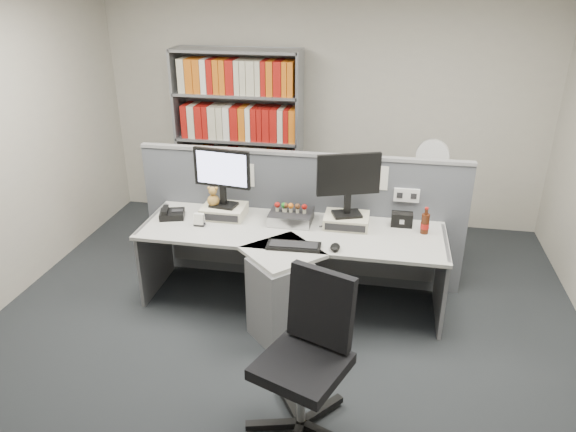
% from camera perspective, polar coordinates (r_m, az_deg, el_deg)
% --- Properties ---
extents(ground, '(5.50, 5.50, 0.00)m').
position_cam_1_polar(ground, '(4.31, -1.65, -14.81)').
color(ground, '#292C30').
rests_on(ground, ground).
extents(room_shell, '(5.04, 5.54, 2.72)m').
position_cam_1_polar(room_shell, '(3.47, -2.01, 8.84)').
color(room_shell, '#BCB7A8').
rests_on(room_shell, ground).
extents(partition, '(3.00, 0.08, 1.27)m').
position_cam_1_polar(partition, '(5.02, 1.32, -0.08)').
color(partition, '#575A62').
rests_on(partition, ground).
extents(desk, '(2.60, 1.20, 0.72)m').
position_cam_1_polar(desk, '(4.53, -0.13, -5.64)').
color(desk, '#B7B7B1').
rests_on(desk, ground).
extents(monitor_riser_left, '(0.38, 0.31, 0.10)m').
position_cam_1_polar(monitor_riser_left, '(4.87, -6.80, 0.51)').
color(monitor_riser_left, beige).
rests_on(monitor_riser_left, desk).
extents(monitor_riser_right, '(0.38, 0.31, 0.10)m').
position_cam_1_polar(monitor_riser_right, '(4.67, 6.21, -0.49)').
color(monitor_riser_right, beige).
rests_on(monitor_riser_right, desk).
extents(monitor_left, '(0.52, 0.19, 0.53)m').
position_cam_1_polar(monitor_left, '(4.73, -7.00, 4.56)').
color(monitor_left, black).
rests_on(monitor_left, monitor_riser_left).
extents(monitor_right, '(0.52, 0.24, 0.55)m').
position_cam_1_polar(monitor_right, '(4.53, 6.42, 3.88)').
color(monitor_right, black).
rests_on(monitor_right, monitor_riser_right).
extents(desktop_pc, '(0.37, 0.33, 0.10)m').
position_cam_1_polar(desktop_pc, '(4.73, 0.33, -0.05)').
color(desktop_pc, black).
rests_on(desktop_pc, desk).
extents(figurines, '(0.29, 0.05, 0.09)m').
position_cam_1_polar(figurines, '(4.67, 0.20, 1.00)').
color(figurines, beige).
rests_on(figurines, desktop_pc).
extents(keyboard, '(0.44, 0.18, 0.03)m').
position_cam_1_polar(keyboard, '(4.30, 0.61, -3.17)').
color(keyboard, black).
rests_on(keyboard, desk).
extents(mouse, '(0.08, 0.12, 0.05)m').
position_cam_1_polar(mouse, '(4.27, 5.02, -3.30)').
color(mouse, black).
rests_on(mouse, desk).
extents(desk_phone, '(0.26, 0.24, 0.09)m').
position_cam_1_polar(desk_phone, '(4.93, -12.23, 0.23)').
color(desk_phone, black).
rests_on(desk_phone, desk).
extents(desk_calendar, '(0.09, 0.07, 0.11)m').
position_cam_1_polar(desk_calendar, '(4.72, -9.38, -0.45)').
color(desk_calendar, black).
rests_on(desk_calendar, desk).
extents(plush_toy, '(0.11, 0.11, 0.19)m').
position_cam_1_polar(plush_toy, '(4.83, -7.93, 1.91)').
color(plush_toy, '#A37A36').
rests_on(plush_toy, monitor_riser_left).
extents(speaker, '(0.18, 0.10, 0.12)m').
position_cam_1_polar(speaker, '(4.74, 11.96, -0.36)').
color(speaker, black).
rests_on(speaker, desk).
extents(cola_bottle, '(0.07, 0.07, 0.23)m').
position_cam_1_polar(cola_bottle, '(4.64, 14.30, -0.79)').
color(cola_bottle, '#3F190A').
rests_on(cola_bottle, desk).
extents(shelving_unit, '(1.41, 0.40, 2.00)m').
position_cam_1_polar(shelving_unit, '(6.19, -5.18, 7.80)').
color(shelving_unit, gray).
rests_on(shelving_unit, ground).
extents(filing_cabinet, '(0.45, 0.61, 0.70)m').
position_cam_1_polar(filing_cabinet, '(5.78, 14.29, -0.70)').
color(filing_cabinet, gray).
rests_on(filing_cabinet, ground).
extents(desk_fan, '(0.33, 0.19, 0.55)m').
position_cam_1_polar(desk_fan, '(5.54, 15.02, 5.81)').
color(desk_fan, white).
rests_on(desk_fan, filing_cabinet).
extents(office_chair, '(0.70, 0.71, 1.05)m').
position_cam_1_polar(office_chair, '(3.45, 2.21, -14.20)').
color(office_chair, silver).
rests_on(office_chair, ground).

